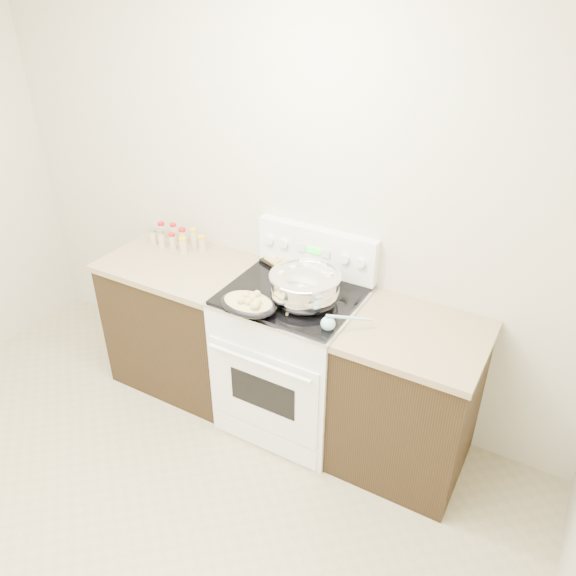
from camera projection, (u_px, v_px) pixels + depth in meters
The scene contains 10 objects.
ground_plane at pixel (88, 570), 2.75m from camera, with size 4.00×3.50×0.02m, color tan.
counter_left at pixel (186, 321), 3.78m from camera, with size 0.93×0.67×0.92m.
counter_right at pixel (407, 399), 3.12m from camera, with size 0.73×0.67×0.92m.
kitchen_range at pixel (292, 356), 3.41m from camera, with size 0.78×0.73×1.22m.
mixing_bowl at pixel (305, 288), 3.04m from camera, with size 0.40×0.40×0.23m.
roasting_pan at pixel (249, 303), 2.99m from camera, with size 0.33×0.24×0.11m.
baking_sheet at pixel (300, 265), 3.42m from camera, with size 0.52×0.44×0.06m.
wooden_spoon at pixel (280, 304), 3.05m from camera, with size 0.13×0.27×0.04m.
blue_ladle at pixel (331, 323), 2.86m from camera, with size 0.22×0.19×0.10m.
spice_jars at pixel (176, 238), 3.70m from camera, with size 0.40×0.15×0.13m.
Camera 1 is at (1.67, -0.95, 2.59)m, focal length 35.00 mm.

